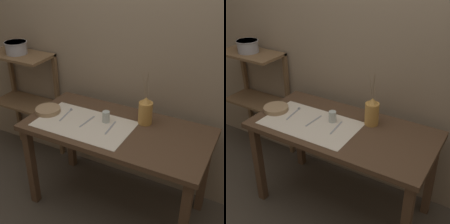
# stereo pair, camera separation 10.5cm
# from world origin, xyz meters

# --- Properties ---
(ground_plane) EXTENTS (12.00, 12.00, 0.00)m
(ground_plane) POSITION_xyz_m (0.00, 0.00, 0.00)
(ground_plane) COLOR #473F35
(stone_wall_back) EXTENTS (7.00, 0.06, 2.40)m
(stone_wall_back) POSITION_xyz_m (0.00, 0.45, 1.20)
(stone_wall_back) COLOR gray
(stone_wall_back) RESTS_ON ground_plane
(wooden_table) EXTENTS (1.39, 0.68, 0.77)m
(wooden_table) POSITION_xyz_m (0.00, 0.00, 0.67)
(wooden_table) COLOR #4C3523
(wooden_table) RESTS_ON ground_plane
(wooden_shelf_unit) EXTENTS (0.59, 0.32, 1.10)m
(wooden_shelf_unit) POSITION_xyz_m (-1.12, 0.28, 0.77)
(wooden_shelf_unit) COLOR brown
(wooden_shelf_unit) RESTS_ON ground_plane
(linen_cloth) EXTENTS (0.73, 0.43, 0.00)m
(linen_cloth) POSITION_xyz_m (-0.24, -0.07, 0.77)
(linen_cloth) COLOR beige
(linen_cloth) RESTS_ON wooden_table
(pitcher_with_flowers) EXTENTS (0.11, 0.11, 0.42)m
(pitcher_with_flowers) POSITION_xyz_m (0.16, 0.16, 0.87)
(pitcher_with_flowers) COLOR #B7843D
(pitcher_with_flowers) RESTS_ON wooden_table
(wooden_bowl) EXTENTS (0.20, 0.20, 0.04)m
(wooden_bowl) POSITION_xyz_m (-0.60, -0.05, 0.79)
(wooden_bowl) COLOR #9E7F5B
(wooden_bowl) RESTS_ON wooden_table
(glass_tumbler_near) EXTENTS (0.06, 0.06, 0.09)m
(glass_tumbler_near) POSITION_xyz_m (-0.11, 0.03, 0.82)
(glass_tumbler_near) COLOR #B7C1BC
(glass_tumbler_near) RESTS_ON wooden_table
(spoon_inner) EXTENTS (0.04, 0.20, 0.02)m
(spoon_inner) POSITION_xyz_m (-0.45, 0.02, 0.78)
(spoon_inner) COLOR #939399
(spoon_inner) RESTS_ON wooden_table
(fork_inner) EXTENTS (0.03, 0.19, 0.00)m
(fork_inner) POSITION_xyz_m (-0.24, -0.04, 0.78)
(fork_inner) COLOR #939399
(fork_inner) RESTS_ON wooden_table
(knife_center) EXTENTS (0.03, 0.19, 0.00)m
(knife_center) POSITION_xyz_m (-0.03, -0.03, 0.78)
(knife_center) COLOR #939399
(knife_center) RESTS_ON wooden_table
(metal_pot_large) EXTENTS (0.20, 0.20, 0.11)m
(metal_pot_large) POSITION_xyz_m (-1.14, 0.24, 1.15)
(metal_pot_large) COLOR #939399
(metal_pot_large) RESTS_ON wooden_shelf_unit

